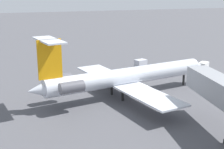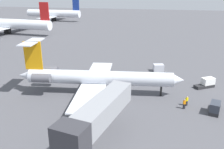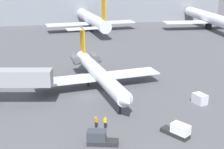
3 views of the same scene
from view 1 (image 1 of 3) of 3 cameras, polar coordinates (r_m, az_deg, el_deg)
ground_plane at (r=46.61m, az=6.89°, el=-4.35°), size 400.00×400.00×0.10m
regional_jet at (r=45.84m, az=2.00°, el=-0.36°), size 24.50×30.21×9.53m
ground_crew_marshaller at (r=53.77m, az=18.69°, el=-1.39°), size 0.47×0.47×1.69m
ground_crew_loader at (r=52.59m, az=19.18°, el=-1.79°), size 0.39×0.47×1.69m
baggage_tug_lead at (r=63.17m, az=16.38°, el=1.18°), size 3.36×4.12×1.90m
cargo_container_uld at (r=64.58m, az=5.30°, el=2.03°), size 2.23×2.69×1.65m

